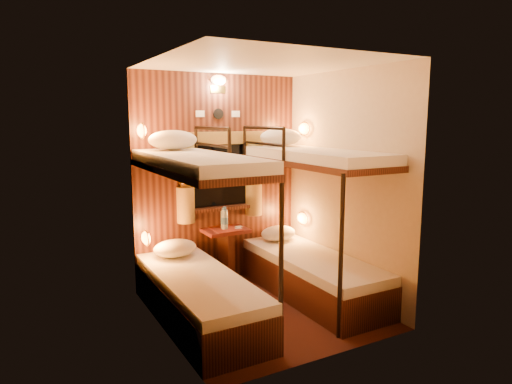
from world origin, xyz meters
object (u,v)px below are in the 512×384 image
bunk_right (312,246)px  table (226,249)px  bunk_left (198,264)px  bottle_left (225,220)px  bottle_right (224,220)px

bunk_right → table: (-0.65, 0.78, -0.14)m
bunk_left → bottle_left: bearing=50.8°
bottle_left → bunk_right: bearing=-49.6°
bottle_right → bottle_left: bearing=-92.1°
bunk_right → table: size_ratio=2.90×
bottle_right → bunk_right: bearing=-50.7°
bunk_left → bottle_right: 1.05m
bottle_left → bottle_right: (0.00, 0.03, -0.01)m
bottle_left → bottle_right: 0.03m
table → bottle_left: size_ratio=2.51×
bunk_left → bottle_right: bunk_left is taller
bunk_left → table: (0.65, 0.78, -0.14)m
bottle_left → table: bearing=14.8°
bunk_left → bottle_left: 1.02m
bunk_left → table: 1.02m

